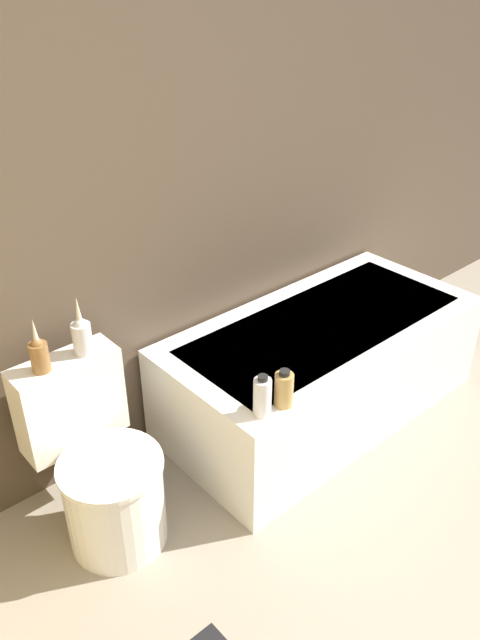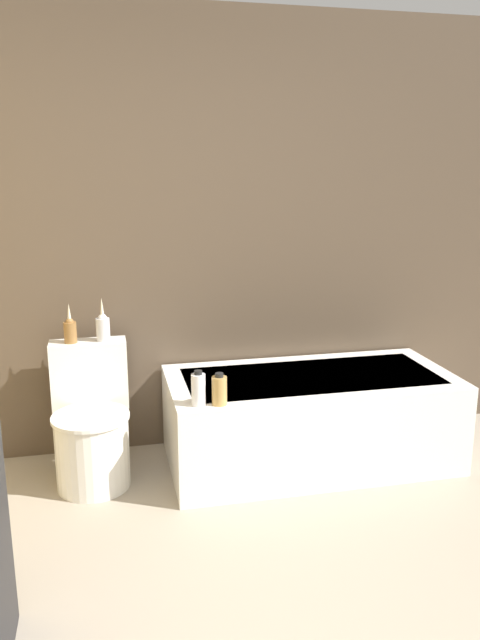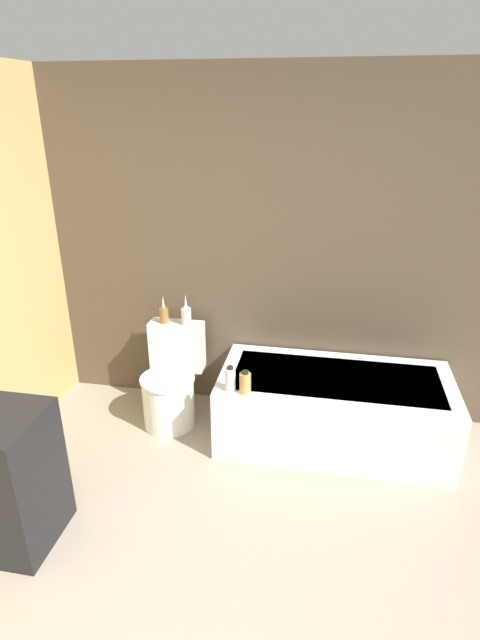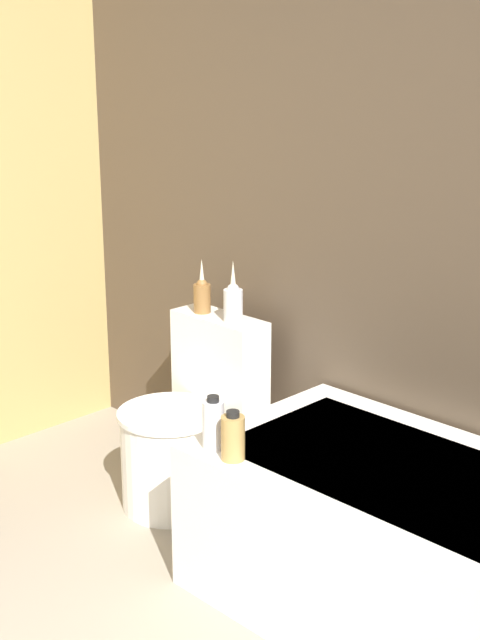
% 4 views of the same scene
% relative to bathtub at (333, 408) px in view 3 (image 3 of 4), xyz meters
% --- Properties ---
extents(wall_back_tiled, '(6.40, 0.06, 2.60)m').
position_rel_bathtub_xyz_m(wall_back_tiled, '(-0.67, 0.45, 1.03)').
color(wall_back_tiled, brown).
rests_on(wall_back_tiled, ground_plane).
extents(bathtub, '(1.66, 0.80, 0.53)m').
position_rel_bathtub_xyz_m(bathtub, '(0.00, 0.00, 0.00)').
color(bathtub, white).
rests_on(bathtub, ground).
extents(toilet, '(0.43, 0.57, 0.75)m').
position_rel_bathtub_xyz_m(toilet, '(-1.26, 0.05, 0.04)').
color(toilet, white).
rests_on(toilet, ground).
extents(vase_gold, '(0.07, 0.07, 0.23)m').
position_rel_bathtub_xyz_m(vase_gold, '(-1.35, 0.23, 0.56)').
color(vase_gold, olive).
rests_on(vase_gold, toilet).
extents(vase_silver, '(0.08, 0.08, 0.25)m').
position_rel_bathtub_xyz_m(vase_silver, '(-1.17, 0.23, 0.57)').
color(vase_silver, silver).
rests_on(vase_silver, toilet).
extents(shampoo_bottle_tall, '(0.07, 0.07, 0.18)m').
position_rel_bathtub_xyz_m(shampoo_bottle_tall, '(-0.71, -0.31, 0.35)').
color(shampoo_bottle_tall, silver).
rests_on(shampoo_bottle_tall, bathtub).
extents(shampoo_bottle_short, '(0.08, 0.08, 0.17)m').
position_rel_bathtub_xyz_m(shampoo_bottle_short, '(-0.60, -0.32, 0.34)').
color(shampoo_bottle_short, tan).
rests_on(shampoo_bottle_short, bathtub).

